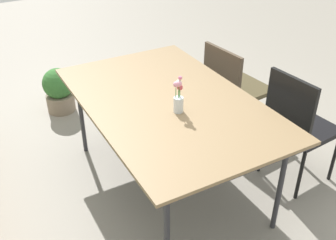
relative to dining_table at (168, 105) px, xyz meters
name	(u,v)px	position (x,y,z in m)	size (l,w,h in m)	color
ground_plane	(162,183)	(0.03, 0.04, -0.73)	(12.00, 12.00, 0.00)	gray
dining_table	(168,105)	(0.00, 0.00, 0.00)	(1.77, 1.11, 0.77)	#8C704C
chair_near_left	(297,123)	(-0.40, -0.88, -0.20)	(0.47, 0.47, 0.94)	black
chair_near_right	(233,85)	(0.39, -0.88, -0.23)	(0.53, 0.53, 0.87)	#493F25
flower_vase	(178,98)	(-0.17, 0.01, 0.14)	(0.07, 0.07, 0.26)	silver
potted_plant	(59,90)	(1.56, 0.41, -0.49)	(0.31, 0.31, 0.46)	gray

